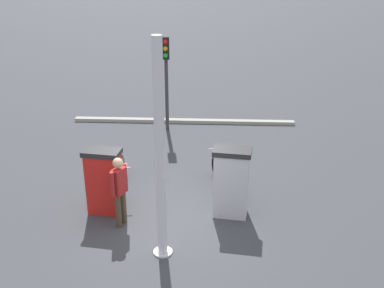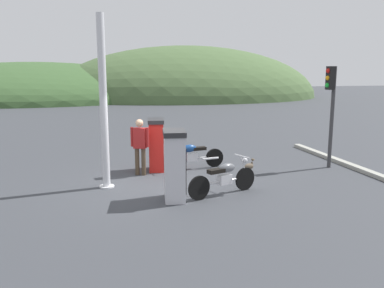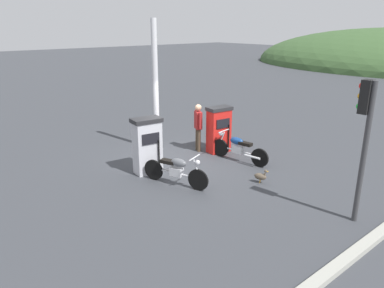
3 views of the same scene
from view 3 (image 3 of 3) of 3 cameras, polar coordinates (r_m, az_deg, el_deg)
ground_plane at (r=12.26m, az=-1.45°, el=-2.46°), size 120.00×120.00×0.00m
fuel_pump_near at (r=11.02m, az=-6.96°, el=-0.23°), size 0.66×0.93×1.71m
fuel_pump_far at (r=12.83m, az=4.21°, el=2.30°), size 0.62×0.91×1.62m
motorcycle_near_pump at (r=10.22m, az=-2.48°, el=-4.00°), size 1.96×0.87×0.94m
motorcycle_far_pump at (r=12.09m, az=7.25°, el=-0.64°), size 2.13×0.59×0.94m
attendant_person at (r=12.87m, az=0.97°, el=3.07°), size 0.55×0.33×1.69m
wandering_duck at (r=10.62m, az=10.64°, el=-4.94°), size 0.42×0.29×0.43m
roadside_traffic_light at (r=8.66m, az=25.25°, el=2.45°), size 0.38×0.25×3.22m
canopy_support_pole at (r=12.77m, az=-5.69°, el=8.44°), size 0.40×0.40×4.52m
road_edge_kerb at (r=8.74m, az=26.40°, el=-13.05°), size 0.28×7.92×0.12m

